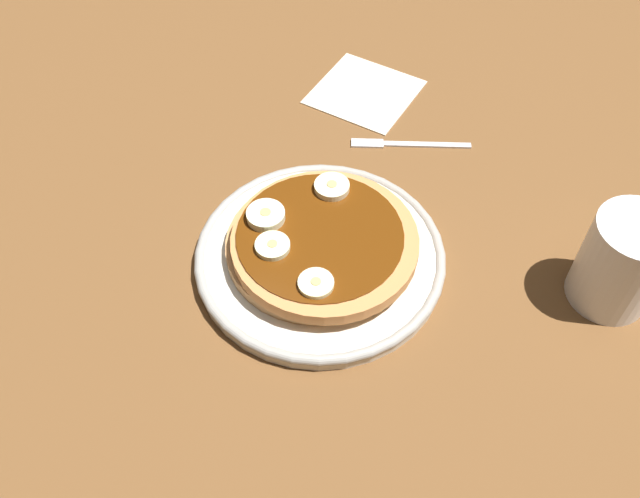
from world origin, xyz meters
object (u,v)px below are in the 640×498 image
Objects in this scene: banana_slice_2 at (266,216)px; coffee_mug at (624,259)px; banana_slice_3 at (273,246)px; pancake_stack at (319,245)px; banana_slice_1 at (316,284)px; napkin at (365,92)px; fork at (403,143)px; banana_slice_0 at (332,187)px; plate at (320,256)px.

coffee_mug reaches higher than banana_slice_2.
pancake_stack is at bearing -36.19° from banana_slice_3.
banana_slice_3 is (1.16, 5.40, 0.05)cm from banana_slice_1.
coffee_mug is 35.44cm from napkin.
pancake_stack is 1.68× the size of coffee_mug.
fork is at bearing -10.25° from banana_slice_2.
banana_slice_1 is at bearing -153.22° from banana_slice_0.
banana_slice_3 is 0.28× the size of napkin.
pancake_stack is 4.61cm from banana_slice_3.
plate is at bearing 3.37° from pancake_stack.
plate is 18.48cm from fork.
fork is (18.40, 1.57, -0.66)cm from plate.
plate is at bearing 117.08° from coffee_mug.
pancake_stack is at bearing 117.36° from coffee_mug.
banana_slice_1 is 0.27× the size of fork.
pancake_stack is 6.00cm from banana_slice_0.
coffee_mug is at bearing -109.45° from napkin.
fork is at bearing -122.63° from napkin.
pancake_stack reaches higher than fork.
fork is at bearing 4.87° from plate.
pancake_stack is 5.77× the size of banana_slice_1.
banana_slice_3 is at bearing -133.34° from banana_slice_2.
banana_slice_1 and banana_slice_3 have the same top height.
pancake_stack is at bearing -157.57° from banana_slice_0.
banana_slice_3 reaches higher than pancake_stack.
banana_slice_2 is at bearing 101.92° from pancake_stack.
banana_slice_3 is 28.54cm from napkin.
pancake_stack is 1.61× the size of napkin.
plate is at bearing 30.71° from banana_slice_1.
pancake_stack is at bearing -78.08° from banana_slice_2.
banana_slice_0 is at bearing 22.43° from pancake_stack.
banana_slice_1 is at bearing -156.08° from napkin.
banana_slice_3 is 30.25cm from coffee_mug.
banana_slice_2 is at bearing 46.66° from banana_slice_3.
coffee_mug reaches higher than plate.
banana_slice_3 is at bearing -165.19° from napkin.
banana_slice_3 is 0.29× the size of coffee_mug.
banana_slice_1 reaches higher than napkin.
fork is at bearing 75.50° from coffee_mug.
banana_slice_0 is (5.34, 2.20, 1.61)cm from pancake_stack.
banana_slice_2 is (-6.42, 2.92, 0.08)cm from banana_slice_0.
fork is at bearing 4.86° from pancake_stack.
coffee_mug is (12.09, -23.36, 1.99)cm from pancake_stack.
banana_slice_0 reaches higher than banana_slice_1.
napkin is (24.87, 4.65, -4.32)cm from banana_slice_2.
banana_slice_2 is at bearing 155.53° from banana_slice_0.
fork is (18.54, 1.58, -2.53)cm from pancake_stack.
banana_slice_0 is 0.30× the size of napkin.
napkin is 9.74cm from fork.
banana_slice_1 is at bearing 129.22° from coffee_mug.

